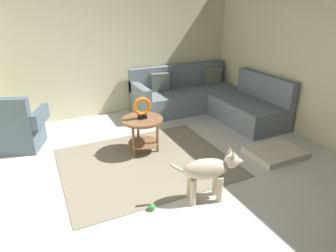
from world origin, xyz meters
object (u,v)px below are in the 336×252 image
sectional_couch (207,100)px  dog_toy_ball (152,207)px  dog_bed_mat (276,152)px  torus_sculpture (142,107)px  armchair (17,130)px  side_table (143,126)px  dog (209,171)px

sectional_couch → dog_toy_ball: sectional_couch is taller
dog_bed_mat → dog_toy_ball: bearing=-170.3°
sectional_couch → dog_bed_mat: bearing=-90.2°
torus_sculpture → dog_bed_mat: bearing=-28.7°
sectional_couch → armchair: size_ratio=2.35×
torus_sculpture → dog_bed_mat: torus_sculpture is taller
side_table → dog_bed_mat: bearing=-28.7°
dog_bed_mat → armchair: bearing=151.6°
side_table → dog_toy_ball: (-0.41, -1.32, -0.38)m
sectional_couch → dog: 2.82m
dog_toy_ball → armchair: bearing=120.0°
armchair → torus_sculpture: (1.68, -0.90, 0.39)m
armchair → side_table: armchair is taller
side_table → armchair: bearing=151.9°
armchair → side_table: size_ratio=1.60×
dog_bed_mat → dog: 1.59m
dog_toy_ball → dog: bearing=-7.6°
dog → dog_toy_ball: dog is taller
side_table → dog_bed_mat: size_ratio=0.75×
side_table → dog_toy_ball: size_ratio=7.84×
armchair → side_table: (1.68, -0.90, 0.09)m
dog → side_table: bearing=-155.6°
dog_bed_mat → dog_toy_ball: (-2.14, -0.37, -0.01)m
sectional_couch → armchair: (-3.43, -0.09, 0.03)m
dog_bed_mat → dog: (-1.48, -0.45, 0.33)m
dog → armchair: bearing=-125.8°
torus_sculpture → side_table: bearing=69.4°
torus_sculpture → dog_toy_ball: (-0.41, -1.32, -0.67)m
side_table → dog_toy_ball: bearing=-107.1°
armchair → dog_bed_mat: (3.42, -1.85, -0.28)m
side_table → dog: dog is taller
torus_sculpture → dog_bed_mat: 2.09m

